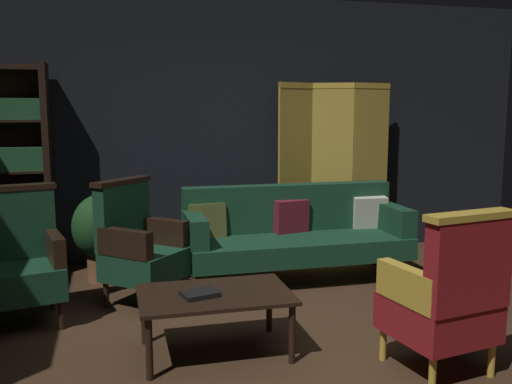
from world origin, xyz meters
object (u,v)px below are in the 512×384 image
folding_screen (333,167)px  potted_plant (101,231)px  armchair_wing_right (21,259)px  bookshelf (2,166)px  armchair_wing_left (139,246)px  book_black_cloth (200,294)px  armchair_gilt_accent (446,297)px  velvet_couch (294,231)px  coffee_table (215,299)px

folding_screen → potted_plant: folding_screen is taller
folding_screen → armchair_wing_right: folding_screen is taller
bookshelf → armchair_wing_left: (1.21, -1.10, -0.59)m
folding_screen → book_black_cloth: (-1.84, -2.30, -0.55)m
armchair_wing_right → potted_plant: (0.57, 0.93, -0.01)m
armchair_gilt_accent → armchair_wing_left: (-1.76, 1.77, 0.00)m
armchair_wing_left → armchair_wing_right: same height
folding_screen → potted_plant: bearing=-170.9°
velvet_couch → book_black_cloth: 1.93m
folding_screen → velvet_couch: 1.15m
potted_plant → book_black_cloth: bearing=-71.1°
armchair_wing_right → velvet_couch: bearing=13.8°
folding_screen → bookshelf: bookshelf is taller
armchair_gilt_accent → potted_plant: bearing=129.9°
armchair_wing_right → potted_plant: 1.09m
armchair_gilt_accent → armchair_wing_right: bearing=149.7°
book_black_cloth → armchair_gilt_accent: bearing=-22.2°
folding_screen → armchair_gilt_accent: 2.95m
bookshelf → armchair_gilt_accent: bookshelf is taller
armchair_gilt_accent → armchair_wing_right: same height
folding_screen → armchair_gilt_accent: size_ratio=1.83×
armchair_gilt_accent → potted_plant: size_ratio=1.26×
folding_screen → coffee_table: bearing=-127.6°
bookshelf → armchair_gilt_accent: bearing=-44.0°
potted_plant → book_black_cloth: potted_plant is taller
folding_screen → potted_plant: size_ratio=2.30×
folding_screen → velvet_couch: (-0.69, -0.75, -0.53)m
folding_screen → velvet_couch: size_ratio=0.90×
velvet_couch → potted_plant: bearing=169.0°
folding_screen → armchair_wing_right: size_ratio=1.83×
folding_screen → potted_plant: (-2.49, -0.40, -0.51)m
book_black_cloth → coffee_table: bearing=23.3°
folding_screen → book_black_cloth: 2.99m
armchair_wing_right → potted_plant: bearing=58.6°
bookshelf → coffee_table: bearing=-53.6°
velvet_couch → armchair_wing_left: 1.53m
armchair_wing_right → folding_screen: bearing=23.5°
folding_screen → book_black_cloth: size_ratio=8.37×
velvet_couch → coffee_table: bearing=-124.9°
armchair_wing_left → book_black_cloth: bearing=-74.3°
armchair_wing_right → book_black_cloth: size_ratio=4.58×
bookshelf → potted_plant: size_ratio=2.48×
velvet_couch → book_black_cloth: velvet_couch is taller
armchair_gilt_accent → armchair_wing_right: size_ratio=1.00×
coffee_table → armchair_wing_left: 1.23m
bookshelf → armchair_wing_left: 1.74m
bookshelf → coffee_table: 2.87m
coffee_table → velvet_couch: bearing=55.1°
armchair_gilt_accent → potted_plant: (-2.07, 2.48, -0.01)m
velvet_couch → potted_plant: 1.84m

